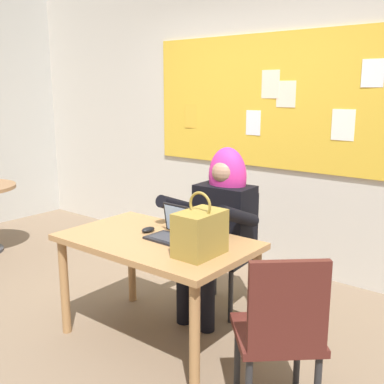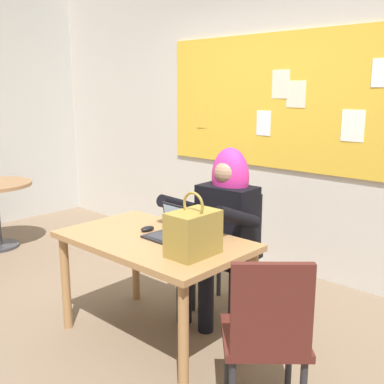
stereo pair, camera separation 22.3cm
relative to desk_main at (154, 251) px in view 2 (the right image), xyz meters
name	(u,v)px [view 2 (the right image)]	position (x,y,z in m)	size (l,w,h in m)	color
ground_plane	(126,329)	(-0.25, -0.06, -0.62)	(24.00, 24.00, 0.00)	#75604C
wall_back_bulletin	(275,107)	(-0.24, 1.73, 0.88)	(6.59, 1.92, 2.98)	beige
desk_main	(154,251)	(0.00, 0.00, 0.00)	(1.26, 0.77, 0.72)	#A37547
chair_at_desk	(231,244)	(0.06, 0.74, -0.12)	(0.46, 0.46, 0.90)	black
person_costumed	(222,219)	(0.07, 0.61, 0.11)	(0.62, 0.63, 1.25)	black
laptop	(172,231)	(0.09, 0.08, 0.14)	(0.30, 0.24, 0.21)	black
computer_mouse	(148,229)	(-0.14, 0.07, 0.11)	(0.06, 0.10, 0.03)	black
handbag	(194,233)	(0.40, -0.06, 0.23)	(0.20, 0.30, 0.38)	olive
chair_extra_corner	(267,332)	(1.01, -0.18, -0.12)	(0.59, 0.59, 0.90)	#4C1E19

